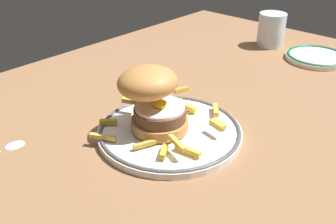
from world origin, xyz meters
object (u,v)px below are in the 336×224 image
at_px(burger, 153,97).
at_px(water_glass, 271,32).
at_px(dinner_plate, 168,130).
at_px(side_plate, 317,57).
at_px(spoon, 6,147).

xyz_separation_m(burger, water_glass, (0.57, 0.08, -0.03)).
bearing_deg(water_glass, dinner_plate, -169.33).
xyz_separation_m(dinner_plate, burger, (-0.02, 0.02, 0.07)).
relative_size(burger, water_glass, 1.34).
distance_m(dinner_plate, burger, 0.07).
relative_size(water_glass, side_plate, 0.59).
bearing_deg(dinner_plate, spoon, 142.05).
height_order(dinner_plate, side_plate, same).
bearing_deg(side_plate, burger, 173.35).
bearing_deg(spoon, water_glass, -5.10).
bearing_deg(dinner_plate, burger, 131.49).
bearing_deg(dinner_plate, side_plate, -4.77).
bearing_deg(burger, spoon, 143.13).
distance_m(burger, spoon, 0.27).
bearing_deg(burger, side_plate, -6.65).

